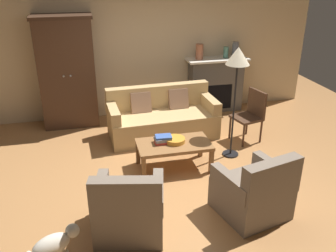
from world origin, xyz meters
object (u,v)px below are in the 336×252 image
at_px(mantel_vase_terracotta, 199,52).
at_px(fireplace, 215,84).
at_px(armoire, 67,72).
at_px(side_chair_wooden, 251,113).
at_px(armchair_near_left, 129,209).
at_px(armchair_near_right, 254,193).
at_px(floor_lamp, 238,63).
at_px(dog, 54,244).
at_px(book_stack, 163,139).
at_px(mantel_vase_slate, 235,50).
at_px(mantel_vase_jade, 226,52).
at_px(coffee_table, 174,146).
at_px(fruit_bowl, 175,140).
at_px(couch, 162,118).

bearing_deg(mantel_vase_terracotta, fireplace, 2.70).
relative_size(armoire, side_chair_wooden, 2.29).
distance_m(armchair_near_left, armchair_near_right, 1.53).
height_order(floor_lamp, dog, floor_lamp).
bearing_deg(mantel_vase_terracotta, armchair_near_left, -118.99).
height_order(book_stack, mantel_vase_slate, mantel_vase_slate).
relative_size(mantel_vase_jade, armchair_near_left, 0.24).
xyz_separation_m(armoire, mantel_vase_jade, (3.13, 0.06, 0.20)).
distance_m(mantel_vase_slate, side_chair_wooden, 1.70).
distance_m(mantel_vase_jade, mantel_vase_slate, 0.20).
height_order(coffee_table, armchair_near_left, armchair_near_left).
xyz_separation_m(fruit_bowl, side_chair_wooden, (1.52, 0.62, 0.06)).
distance_m(couch, armchair_near_right, 2.60).
xyz_separation_m(fireplace, floor_lamp, (-0.43, -1.98, 0.97)).
height_order(armchair_near_right, floor_lamp, floor_lamp).
height_order(coffee_table, armchair_near_right, armchair_near_right).
xyz_separation_m(mantel_vase_jade, armchair_near_left, (-2.47, -3.45, -0.91)).
relative_size(book_stack, dog, 0.50).
relative_size(couch, mantel_vase_jade, 8.85).
height_order(mantel_vase_terracotta, armchair_near_right, mantel_vase_terracotta).
bearing_deg(couch, armchair_near_left, -110.46).
distance_m(fireplace, book_stack, 2.65).
bearing_deg(coffee_table, floor_lamp, 10.57).
xyz_separation_m(side_chair_wooden, dog, (-3.22, -2.26, -0.27)).
relative_size(book_stack, armchair_near_left, 0.29).
xyz_separation_m(armoire, dog, (-0.16, -3.69, -0.79)).
distance_m(fruit_bowl, dog, 2.37).
bearing_deg(mantel_vase_slate, mantel_vase_jade, 180.00).
distance_m(armoire, fruit_bowl, 2.63).
relative_size(armchair_near_right, side_chair_wooden, 1.04).
height_order(fruit_bowl, book_stack, book_stack).
height_order(couch, mantel_vase_terracotta, mantel_vase_terracotta).
height_order(mantel_vase_jade, armchair_near_right, mantel_vase_jade).
height_order(fireplace, side_chair_wooden, fireplace).
bearing_deg(fruit_bowl, mantel_vase_terracotta, 63.88).
bearing_deg(mantel_vase_terracotta, dog, -126.05).
height_order(mantel_vase_jade, mantel_vase_slate, mantel_vase_slate).
bearing_deg(floor_lamp, mantel_vase_jade, 72.68).
height_order(book_stack, mantel_vase_terracotta, mantel_vase_terracotta).
relative_size(couch, fruit_bowl, 6.31).
distance_m(armchair_near_left, dog, 0.88).
distance_m(book_stack, floor_lamp, 1.58).
bearing_deg(dog, mantel_vase_jade, 48.75).
height_order(mantel_vase_terracotta, mantel_vase_slate, mantel_vase_slate).
height_order(armchair_near_left, floor_lamp, floor_lamp).
xyz_separation_m(armchair_near_right, floor_lamp, (0.33, 1.51, 1.22)).
distance_m(fireplace, couch, 1.68).
bearing_deg(floor_lamp, coffee_table, -169.43).
bearing_deg(mantel_vase_jade, armoire, -178.90).
distance_m(armoire, side_chair_wooden, 3.41).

